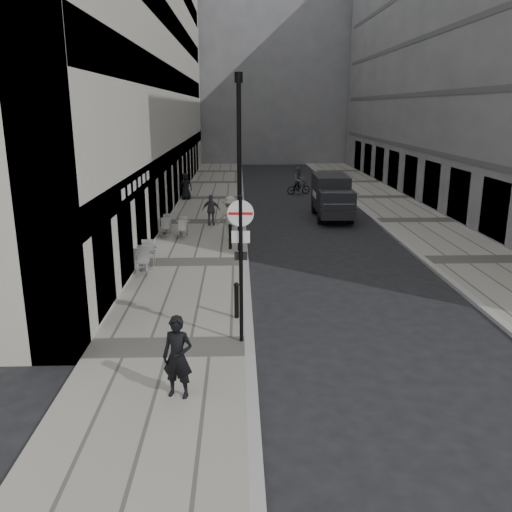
{
  "coord_description": "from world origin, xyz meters",
  "views": [
    {
      "loc": [
        -0.25,
        -9.64,
        5.82
      ],
      "look_at": [
        0.28,
        6.43,
        1.4
      ],
      "focal_mm": 38.0,
      "sensor_mm": 36.0,
      "label": 1
    }
  ],
  "objects": [
    {
      "name": "building_far",
      "position": [
        1.5,
        56.0,
        11.0
      ],
      "size": [
        24.0,
        16.0,
        22.0
      ],
      "primitive_type": "cube",
      "color": "gray",
      "rests_on": "ground"
    },
    {
      "name": "cafe_table_far",
      "position": [
        -3.6,
        15.1,
        0.56
      ],
      "size": [
        0.68,
        1.53,
        0.87
      ],
      "color": "silver",
      "rests_on": "sidewalk"
    },
    {
      "name": "ground",
      "position": [
        0.0,
        0.0,
        0.0
      ],
      "size": [
        120.0,
        120.0,
        0.0
      ],
      "primitive_type": "plane",
      "color": "black",
      "rests_on": "ground"
    },
    {
      "name": "cafe_table_mid",
      "position": [
        -3.6,
        9.28,
        0.64
      ],
      "size": [
        0.79,
        1.79,
        1.02
      ],
      "color": "silver",
      "rests_on": "sidewalk"
    },
    {
      "name": "sidewalk",
      "position": [
        -2.0,
        18.0,
        0.06
      ],
      "size": [
        4.0,
        60.0,
        0.12
      ],
      "primitive_type": "cube",
      "color": "gray",
      "rests_on": "ground"
    },
    {
      "name": "cafe_table_near",
      "position": [
        -2.8,
        14.77,
        0.53
      ],
      "size": [
        0.63,
        1.42,
        0.81
      ],
      "color": "silver",
      "rests_on": "sidewalk"
    },
    {
      "name": "pedestrian_c",
      "position": [
        -3.6,
        24.99,
        0.96
      ],
      "size": [
        0.94,
        0.75,
        1.69
      ],
      "primitive_type": "imported",
      "rotation": [
        0.0,
        0.0,
        3.43
      ],
      "color": "black",
      "rests_on": "sidewalk"
    },
    {
      "name": "building_left",
      "position": [
        -6.0,
        24.5,
        9.0
      ],
      "size": [
        4.0,
        45.0,
        18.0
      ],
      "primitive_type": "cube",
      "color": "#B9B6A8",
      "rests_on": "ground"
    },
    {
      "name": "lamppost",
      "position": [
        -0.2,
        12.01,
        4.01
      ],
      "size": [
        0.31,
        0.31,
        7.0
      ],
      "color": "black",
      "rests_on": "sidewalk"
    },
    {
      "name": "panel_van",
      "position": [
        4.8,
        19.27,
        1.28
      ],
      "size": [
        1.93,
        4.87,
        2.27
      ],
      "rotation": [
        0.0,
        0.0,
        -0.03
      ],
      "color": "black",
      "rests_on": "ground"
    },
    {
      "name": "walking_man",
      "position": [
        -1.5,
        0.34,
        0.98
      ],
      "size": [
        0.72,
        0.57,
        1.73
      ],
      "primitive_type": "imported",
      "rotation": [
        0.0,
        0.0,
        -0.27
      ],
      "color": "black",
      "rests_on": "sidewalk"
    },
    {
      "name": "cyclist",
      "position": [
        3.93,
        27.63,
        0.72
      ],
      "size": [
        1.82,
        1.18,
        1.86
      ],
      "rotation": [
        0.0,
        0.0,
        0.37
      ],
      "color": "black",
      "rests_on": "ground"
    },
    {
      "name": "pedestrian_a",
      "position": [
        -1.6,
        16.98,
        0.9
      ],
      "size": [
        0.96,
        0.54,
        1.55
      ],
      "primitive_type": "imported",
      "rotation": [
        0.0,
        0.0,
        2.96
      ],
      "color": "#4F4F53",
      "rests_on": "sidewalk"
    },
    {
      "name": "building_right",
      "position": [
        14.0,
        24.5,
        10.0
      ],
      "size": [
        6.0,
        45.0,
        20.0
      ],
      "primitive_type": "cube",
      "color": "gray",
      "rests_on": "ground"
    },
    {
      "name": "pedestrian_b",
      "position": [
        -0.6,
        13.93,
        1.1
      ],
      "size": [
        1.32,
        0.84,
        1.95
      ],
      "primitive_type": "imported",
      "rotation": [
        0.0,
        0.0,
        3.05
      ],
      "color": "#9E9A92",
      "rests_on": "sidewalk"
    },
    {
      "name": "far_sidewalk",
      "position": [
        9.0,
        18.0,
        0.06
      ],
      "size": [
        4.0,
        60.0,
        0.12
      ],
      "primitive_type": "cube",
      "color": "gray",
      "rests_on": "ground"
    },
    {
      "name": "bollard_near",
      "position": [
        -0.32,
        4.57,
        0.6
      ],
      "size": [
        0.13,
        0.13,
        0.97
      ],
      "primitive_type": "cylinder",
      "color": "black",
      "rests_on": "sidewalk"
    },
    {
      "name": "sign_post",
      "position": [
        -0.2,
        3.0,
        2.49
      ],
      "size": [
        0.64,
        0.1,
        3.7
      ],
      "rotation": [
        0.0,
        0.0,
        -0.05
      ],
      "color": "black",
      "rests_on": "sidewalk"
    },
    {
      "name": "bollard_far",
      "position": [
        -0.6,
        12.28,
        0.61
      ],
      "size": [
        0.13,
        0.13,
        0.98
      ],
      "primitive_type": "cylinder",
      "color": "black",
      "rests_on": "sidewalk"
    }
  ]
}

